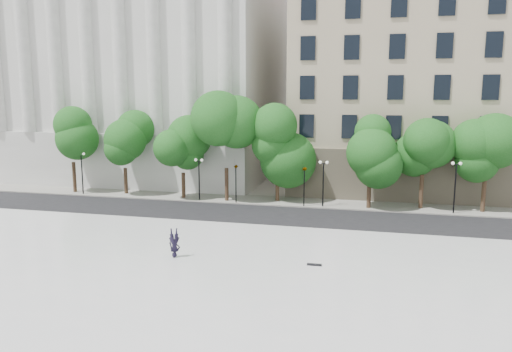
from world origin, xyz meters
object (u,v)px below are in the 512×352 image
(traffic_light_east, at_px, (304,167))
(skateboard, at_px, (314,265))
(person_lying, at_px, (175,253))
(traffic_light_west, at_px, (236,165))

(traffic_light_east, relative_size, skateboard, 4.90)
(traffic_light_east, distance_m, person_lying, 17.92)
(traffic_light_east, xyz_separation_m, skateboard, (2.86, -16.30, -3.15))
(traffic_light_east, bearing_deg, person_lying, -108.26)
(person_lying, xyz_separation_m, skateboard, (8.40, 0.49, -0.20))
(person_lying, bearing_deg, traffic_light_west, 73.04)
(traffic_light_east, bearing_deg, skateboard, -80.05)
(traffic_light_west, xyz_separation_m, person_lying, (0.83, -16.79, -2.93))
(skateboard, bearing_deg, person_lying, -178.38)
(traffic_light_west, relative_size, skateboard, 4.88)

